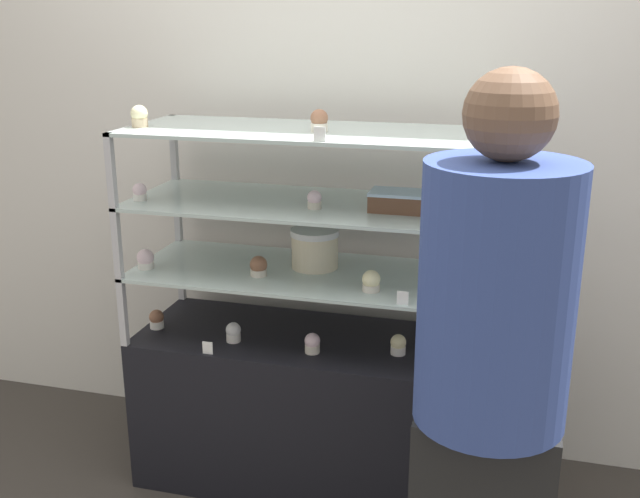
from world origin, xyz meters
TOP-DOWN VIEW (x-y plane):
  - ground_plane at (0.00, 0.00)m, footprint 20.00×20.00m
  - back_wall at (0.00, 0.39)m, footprint 8.00×0.05m
  - display_base at (0.00, 0.00)m, footprint 1.31×0.49m
  - display_riser_lower at (0.00, 0.00)m, footprint 1.31×0.49m
  - display_riser_middle at (0.00, 0.00)m, footprint 1.31×0.49m
  - display_riser_upper at (0.00, 0.00)m, footprint 1.31×0.49m
  - layer_cake_centerpiece at (-0.03, 0.05)m, footprint 0.17×0.17m
  - sheet_cake_frosted at (0.28, -0.02)m, footprint 0.20×0.13m
  - cupcake_0 at (-0.61, -0.07)m, footprint 0.05×0.05m
  - cupcake_1 at (-0.29, -0.10)m, footprint 0.05×0.05m
  - cupcake_2 at (0.01, -0.12)m, footprint 0.05×0.05m
  - cupcake_3 at (0.29, -0.06)m, footprint 0.05×0.05m
  - cupcake_4 at (0.60, -0.05)m, footprint 0.05×0.05m
  - price_tag_0 at (-0.34, -0.23)m, footprint 0.04×0.00m
  - cupcake_5 at (-0.61, -0.11)m, footprint 0.06×0.06m
  - cupcake_6 at (-0.20, -0.08)m, footprint 0.06×0.06m
  - cupcake_7 at (0.21, -0.13)m, footprint 0.06×0.06m
  - cupcake_8 at (0.60, -0.10)m, footprint 0.06×0.06m
  - price_tag_1 at (0.32, -0.23)m, footprint 0.04×0.00m
  - cupcake_9 at (-0.61, -0.11)m, footprint 0.05×0.05m
  - cupcake_10 at (-0.00, -0.07)m, footprint 0.05×0.05m
  - cupcake_11 at (0.59, -0.09)m, footprint 0.05×0.05m
  - price_tag_2 at (0.42, -0.23)m, footprint 0.04×0.00m
  - cupcake_12 at (-0.61, -0.09)m, footprint 0.06×0.06m
  - cupcake_13 at (0.01, -0.04)m, footprint 0.06×0.06m
  - cupcake_14 at (0.59, -0.05)m, footprint 0.06×0.06m
  - price_tag_3 at (0.06, -0.23)m, footprint 0.04×0.00m
  - customer_figure at (0.61, -0.69)m, footprint 0.37×0.37m

SIDE VIEW (x-z plane):
  - ground_plane at x=0.00m, z-range 0.00..0.00m
  - display_base at x=0.00m, z-range 0.00..0.57m
  - price_tag_0 at x=-0.34m, z-range 0.57..0.62m
  - cupcake_0 at x=-0.61m, z-range 0.57..0.64m
  - cupcake_1 at x=-0.29m, z-range 0.57..0.64m
  - cupcake_2 at x=0.01m, z-range 0.57..0.64m
  - cupcake_3 at x=0.29m, z-range 0.57..0.64m
  - cupcake_4 at x=0.60m, z-range 0.57..0.64m
  - display_riser_lower at x=0.00m, z-range 0.68..0.93m
  - customer_figure at x=0.61m, z-range 0.05..1.63m
  - price_tag_1 at x=0.32m, z-range 0.82..0.86m
  - cupcake_5 at x=-0.61m, z-range 0.82..0.89m
  - cupcake_6 at x=-0.20m, z-range 0.82..0.89m
  - cupcake_7 at x=0.21m, z-range 0.82..0.89m
  - cupcake_8 at x=0.60m, z-range 0.82..0.89m
  - layer_cake_centerpiece at x=-0.03m, z-range 0.82..0.96m
  - display_riser_middle at x=0.00m, z-range 0.93..1.18m
  - price_tag_2 at x=0.42m, z-range 1.07..1.11m
  - cupcake_9 at x=-0.61m, z-range 1.07..1.13m
  - cupcake_10 at x=0.00m, z-range 1.07..1.13m
  - cupcake_11 at x=0.59m, z-range 1.07..1.13m
  - sheet_cake_frosted at x=0.28m, z-range 1.07..1.13m
  - back_wall at x=0.00m, z-range 0.00..2.60m
  - display_riser_upper at x=0.00m, z-range 1.18..1.42m
  - price_tag_3 at x=0.06m, z-range 1.31..1.36m
  - cupcake_12 at x=-0.61m, z-range 1.31..1.39m
  - cupcake_13 at x=0.01m, z-range 1.31..1.39m
  - cupcake_14 at x=0.59m, z-range 1.31..1.39m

